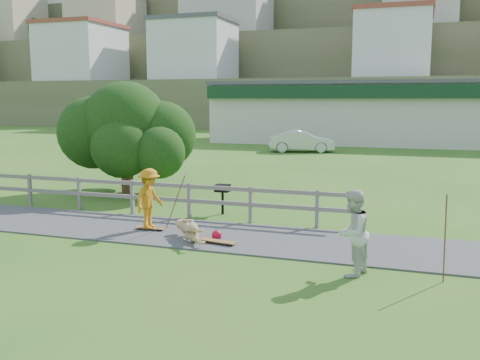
{
  "coord_description": "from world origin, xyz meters",
  "views": [
    {
      "loc": [
        4.68,
        -11.62,
        3.68
      ],
      "look_at": [
        0.1,
        2.0,
        1.49
      ],
      "focal_mm": 40.0,
      "sensor_mm": 36.0,
      "label": 1
    }
  ],
  "objects": [
    {
      "name": "path",
      "position": [
        0.0,
        1.5,
        0.02
      ],
      "size": [
        34.0,
        3.0,
        0.04
      ],
      "primitive_type": "cube",
      "color": "#3A3A3C",
      "rests_on": "ground"
    },
    {
      "name": "skater_rider",
      "position": [
        -2.36,
        1.41,
        0.84
      ],
      "size": [
        0.75,
        1.15,
        1.67
      ],
      "primitive_type": "imported",
      "rotation": [
        0.0,
        0.0,
        1.44
      ],
      "color": "#C47712",
      "rests_on": "ground"
    },
    {
      "name": "hillside",
      "position": [
        0.0,
        91.31,
        14.41
      ],
      "size": [
        220.0,
        67.0,
        47.5
      ],
      "color": "#515B36",
      "rests_on": "ground"
    },
    {
      "name": "skater_fallen",
      "position": [
        -0.85,
        0.77,
        0.3
      ],
      "size": [
        1.49,
        1.4,
        0.6
      ],
      "primitive_type": "imported",
      "rotation": [
        0.0,
        0.0,
        0.73
      ],
      "color": "tan",
      "rests_on": "ground"
    },
    {
      "name": "spectator_a",
      "position": [
        3.45,
        -0.63,
        0.91
      ],
      "size": [
        0.91,
        1.05,
        1.83
      ],
      "primitive_type": "imported",
      "rotation": [
        0.0,
        0.0,
        4.43
      ],
      "color": "silver",
      "rests_on": "ground"
    },
    {
      "name": "pole_rider",
      "position": [
        -1.76,
        1.81,
        0.84
      ],
      "size": [
        0.03,
        0.03,
        1.68
      ],
      "primitive_type": "cylinder",
      "color": "brown",
      "rests_on": "ground"
    },
    {
      "name": "bbq",
      "position": [
        -1.21,
        4.14,
        0.48
      ],
      "size": [
        0.46,
        0.35,
        0.97
      ],
      "primitive_type": null,
      "rotation": [
        0.0,
        0.0,
        -0.03
      ],
      "color": "black",
      "rests_on": "ground"
    },
    {
      "name": "ground",
      "position": [
        0.0,
        0.0,
        0.0
      ],
      "size": [
        260.0,
        260.0,
        0.0
      ],
      "primitive_type": "plane",
      "color": "#2C621C",
      "rests_on": "ground"
    },
    {
      "name": "car_silver",
      "position": [
        -3.1,
        24.92,
        0.74
      ],
      "size": [
        4.78,
        2.75,
        1.49
      ],
      "primitive_type": "imported",
      "rotation": [
        0.0,
        0.0,
        1.85
      ],
      "color": "silver",
      "rests_on": "ground"
    },
    {
      "name": "helmet",
      "position": [
        -0.25,
        1.12,
        0.13
      ],
      "size": [
        0.26,
        0.26,
        0.26
      ],
      "primitive_type": "sphere",
      "color": "#B90926",
      "rests_on": "ground"
    },
    {
      "name": "pole_spec_left",
      "position": [
        5.26,
        -0.46,
        0.9
      ],
      "size": [
        0.03,
        0.03,
        1.81
      ],
      "primitive_type": "cylinder",
      "color": "brown",
      "rests_on": "ground"
    },
    {
      "name": "longboard_fallen",
      "position": [
        -0.05,
        0.67,
        0.05
      ],
      "size": [
        1.01,
        0.39,
        0.11
      ],
      "primitive_type": null,
      "rotation": [
        0.0,
        0.0,
        -0.15
      ],
      "color": "olive",
      "rests_on": "ground"
    },
    {
      "name": "strip_mall",
      "position": [
        4.0,
        34.94,
        2.58
      ],
      "size": [
        32.5,
        10.75,
        5.1
      ],
      "color": "beige",
      "rests_on": "ground"
    },
    {
      "name": "fence",
      "position": [
        -4.62,
        3.3,
        0.72
      ],
      "size": [
        15.05,
        0.1,
        1.1
      ],
      "color": "#5F5B54",
      "rests_on": "ground"
    },
    {
      "name": "longboard_rider",
      "position": [
        -2.36,
        1.41,
        0.05
      ],
      "size": [
        0.86,
        0.23,
        0.09
      ],
      "primitive_type": null,
      "rotation": [
        0.0,
        0.0,
        0.03
      ],
      "color": "olive",
      "rests_on": "ground"
    },
    {
      "name": "tree",
      "position": [
        -6.17,
        6.71,
        1.77
      ],
      "size": [
        5.44,
        5.44,
        3.54
      ],
      "primitive_type": null,
      "color": "black",
      "rests_on": "ground"
    }
  ]
}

